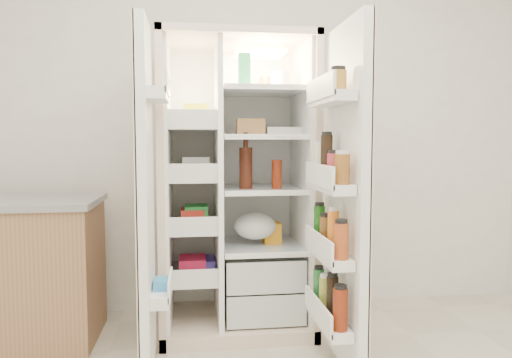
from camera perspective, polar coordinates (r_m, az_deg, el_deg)
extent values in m
cube|color=white|center=(3.42, -0.58, 7.39)|extent=(4.00, 0.02, 2.70)
cube|color=beige|center=(3.34, -2.88, -0.27)|extent=(0.92, 0.04, 1.80)
cube|color=beige|center=(3.01, -10.76, -0.85)|extent=(0.04, 0.70, 1.80)
cube|color=beige|center=(3.09, 5.79, -0.67)|extent=(0.04, 0.70, 1.80)
cube|color=beige|center=(3.06, -2.43, 15.85)|extent=(0.92, 0.70, 0.04)
cube|color=beige|center=(3.21, -2.33, -16.25)|extent=(0.92, 0.70, 0.08)
cube|color=white|center=(3.31, -2.84, 0.04)|extent=(0.84, 0.02, 1.68)
cube|color=white|center=(3.00, -10.19, -0.47)|extent=(0.02, 0.62, 1.68)
cube|color=white|center=(3.08, 5.25, -0.31)|extent=(0.02, 0.62, 1.68)
cube|color=white|center=(3.01, -4.47, -0.41)|extent=(0.03, 0.62, 1.68)
cube|color=silver|center=(3.16, 0.58, -13.80)|extent=(0.47, 0.52, 0.19)
cube|color=silver|center=(3.10, 0.59, -10.29)|extent=(0.47, 0.52, 0.19)
cube|color=#FFD18C|center=(3.12, 0.42, 14.53)|extent=(0.30, 0.30, 0.02)
cube|color=silver|center=(3.10, -7.32, -11.00)|extent=(0.28, 0.58, 0.02)
cube|color=silver|center=(3.04, -7.37, -5.53)|extent=(0.28, 0.58, 0.02)
cube|color=silver|center=(3.00, -7.43, 0.13)|extent=(0.28, 0.58, 0.02)
cube|color=silver|center=(2.99, -7.49, 5.87)|extent=(0.28, 0.58, 0.02)
cube|color=white|center=(3.09, 0.54, -7.77)|extent=(0.49, 0.58, 0.01)
cube|color=white|center=(3.03, 0.54, -1.11)|extent=(0.49, 0.58, 0.01)
cube|color=white|center=(3.02, 0.54, 4.94)|extent=(0.49, 0.58, 0.02)
cube|color=white|center=(3.04, 0.55, 10.23)|extent=(0.49, 0.58, 0.02)
cube|color=#E9204F|center=(3.09, -7.33, -9.92)|extent=(0.16, 0.20, 0.10)
cube|color=green|center=(3.02, -7.39, -4.22)|extent=(0.14, 0.18, 0.12)
cube|color=white|center=(3.00, -7.44, 0.99)|extent=(0.20, 0.22, 0.07)
cube|color=yellow|center=(3.00, -7.50, 7.40)|extent=(0.15, 0.16, 0.14)
cube|color=#413195|center=(3.09, -7.33, -10.01)|extent=(0.18, 0.20, 0.09)
cube|color=#F5392B|center=(3.03, -7.39, -4.41)|extent=(0.14, 0.18, 0.10)
cube|color=silver|center=(2.99, -7.44, 1.46)|extent=(0.16, 0.16, 0.12)
sphere|color=orange|center=(3.09, -1.58, -15.41)|extent=(0.07, 0.07, 0.07)
sphere|color=orange|center=(3.14, 0.03, -15.09)|extent=(0.07, 0.07, 0.07)
sphere|color=orange|center=(3.11, 2.02, -15.25)|extent=(0.07, 0.07, 0.07)
sphere|color=orange|center=(3.22, -0.94, -14.54)|extent=(0.07, 0.07, 0.07)
sphere|color=orange|center=(3.22, 0.93, -14.58)|extent=(0.07, 0.07, 0.07)
sphere|color=orange|center=(3.20, 2.88, -14.71)|extent=(0.07, 0.07, 0.07)
ellipsoid|color=#4B7928|center=(3.12, 0.53, -9.93)|extent=(0.26, 0.24, 0.11)
cylinder|color=#3F180D|center=(2.94, -1.21, 1.30)|extent=(0.08, 0.08, 0.25)
cylinder|color=maroon|center=(2.94, 2.45, 0.57)|extent=(0.06, 0.06, 0.18)
cube|color=#28925A|center=(2.93, -1.40, 12.60)|extent=(0.07, 0.07, 0.20)
cylinder|color=silver|center=(3.05, 2.91, 11.38)|extent=(0.12, 0.12, 0.11)
cylinder|color=#A35325|center=(3.17, 1.10, 11.00)|extent=(0.08, 0.08, 0.10)
cube|color=white|center=(3.02, 3.32, 5.60)|extent=(0.22, 0.09, 0.05)
cube|color=tan|center=(3.01, -0.65, 6.08)|extent=(0.17, 0.10, 0.11)
ellipsoid|color=silver|center=(3.04, -0.10, -6.20)|extent=(0.26, 0.24, 0.17)
cube|color=#FFA31A|center=(3.11, 1.85, -6.32)|extent=(0.11, 0.13, 0.13)
cube|color=white|center=(2.47, -12.87, -2.02)|extent=(0.05, 0.40, 1.72)
cube|color=beige|center=(2.47, -13.45, -2.03)|extent=(0.01, 0.40, 1.72)
cube|color=white|center=(2.56, -11.07, -13.18)|extent=(0.09, 0.32, 0.06)
cube|color=white|center=(2.46, -11.42, 9.66)|extent=(0.09, 0.32, 0.06)
cube|color=#338CCC|center=(2.56, -11.08, -12.54)|extent=(0.07, 0.12, 0.10)
cube|color=white|center=(2.49, 10.53, -1.93)|extent=(0.05, 0.58, 1.72)
cube|color=beige|center=(2.50, 11.07, -1.92)|extent=(0.01, 0.58, 1.72)
cube|color=white|center=(2.61, 8.48, -16.07)|extent=(0.11, 0.50, 0.05)
cube|color=white|center=(2.51, 8.57, -8.78)|extent=(0.11, 0.50, 0.05)
cube|color=white|center=(2.46, 8.66, -0.81)|extent=(0.11, 0.50, 0.05)
cube|color=white|center=(2.46, 8.77, 9.22)|extent=(0.11, 0.50, 0.05)
cylinder|color=maroon|center=(2.39, 9.88, -14.88)|extent=(0.07, 0.07, 0.20)
cylinder|color=black|center=(2.50, 8.97, -13.71)|extent=(0.06, 0.06, 0.22)
cylinder|color=#9CA336|center=(2.63, 8.14, -13.28)|extent=(0.06, 0.06, 0.18)
cylinder|color=#246C31|center=(2.75, 7.39, -12.38)|extent=(0.06, 0.06, 0.19)
cylinder|color=#A8461C|center=(2.30, 9.98, -7.22)|extent=(0.07, 0.07, 0.17)
cylinder|color=orange|center=(2.42, 9.06, -6.15)|extent=(0.06, 0.06, 0.21)
cylinder|color=brown|center=(2.55, 8.22, -6.19)|extent=(0.07, 0.07, 0.16)
cylinder|color=#1A5A14|center=(2.67, 7.46, -5.27)|extent=(0.06, 0.06, 0.20)
cylinder|color=brown|center=(2.26, 10.09, 1.13)|extent=(0.07, 0.07, 0.14)
cylinder|color=#B82F3A|center=(2.38, 9.15, 1.31)|extent=(0.07, 0.07, 0.14)
cylinder|color=black|center=(2.51, 8.31, 2.50)|extent=(0.06, 0.06, 0.23)
cylinder|color=#F2ECC8|center=(2.63, 7.54, 2.05)|extent=(0.06, 0.06, 0.18)
cylinder|color=#A27228|center=(2.35, 9.63, 11.28)|extent=(0.08, 0.08, 0.10)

